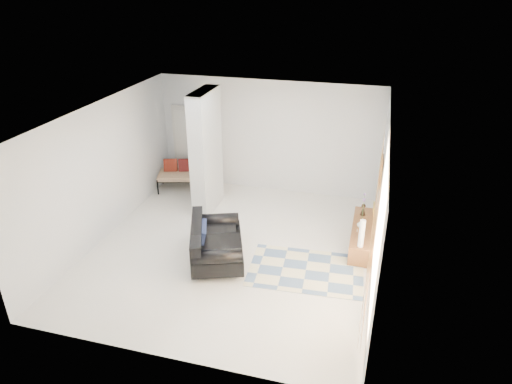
# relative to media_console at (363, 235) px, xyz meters

# --- Properties ---
(floor) EXTENTS (6.00, 6.00, 0.00)m
(floor) POSITION_rel_media_console_xyz_m (-2.52, -0.90, -0.20)
(floor) COLOR white
(floor) RESTS_ON ground
(ceiling) EXTENTS (6.00, 6.00, 0.00)m
(ceiling) POSITION_rel_media_console_xyz_m (-2.52, -0.90, 2.60)
(ceiling) COLOR white
(ceiling) RESTS_ON wall_back
(wall_back) EXTENTS (6.00, 0.00, 6.00)m
(wall_back) POSITION_rel_media_console_xyz_m (-2.52, 2.10, 1.20)
(wall_back) COLOR white
(wall_back) RESTS_ON ground
(wall_front) EXTENTS (6.00, 0.00, 6.00)m
(wall_front) POSITION_rel_media_console_xyz_m (-2.52, -3.90, 1.20)
(wall_front) COLOR white
(wall_front) RESTS_ON ground
(wall_left) EXTENTS (0.00, 6.00, 6.00)m
(wall_left) POSITION_rel_media_console_xyz_m (-5.27, -0.90, 1.20)
(wall_left) COLOR white
(wall_left) RESTS_ON ground
(wall_right) EXTENTS (0.00, 6.00, 6.00)m
(wall_right) POSITION_rel_media_console_xyz_m (0.23, -0.90, 1.20)
(wall_right) COLOR white
(wall_right) RESTS_ON ground
(partition_column) EXTENTS (0.35, 1.20, 2.80)m
(partition_column) POSITION_rel_media_console_xyz_m (-3.62, 0.70, 1.20)
(partition_column) COLOR #B5BCBD
(partition_column) RESTS_ON floor
(hallway_door) EXTENTS (0.85, 0.06, 2.04)m
(hallway_door) POSITION_rel_media_console_xyz_m (-4.62, 2.06, 0.82)
(hallway_door) COLOR beige
(hallway_door) RESTS_ON floor
(curtain) EXTENTS (0.00, 2.55, 2.55)m
(curtain) POSITION_rel_media_console_xyz_m (0.15, -2.05, 1.25)
(curtain) COLOR gold
(curtain) RESTS_ON wall_right
(wall_art) EXTENTS (0.04, 0.45, 0.55)m
(wall_art) POSITION_rel_media_console_xyz_m (0.20, -0.00, 1.45)
(wall_art) COLOR #341C0E
(wall_art) RESTS_ON wall_right
(media_console) EXTENTS (0.45, 1.76, 0.80)m
(media_console) POSITION_rel_media_console_xyz_m (0.00, 0.00, 0.00)
(media_console) COLOR brown
(media_console) RESTS_ON floor
(loveseat) EXTENTS (1.44, 1.83, 0.76)m
(loveseat) POSITION_rel_media_console_xyz_m (-2.75, -1.32, 0.15)
(loveseat) COLOR silver
(loveseat) RESTS_ON floor
(daybed) EXTENTS (1.74, 1.09, 0.77)m
(daybed) POSITION_rel_media_console_xyz_m (-4.46, 1.57, 0.22)
(daybed) COLOR black
(daybed) RESTS_ON floor
(area_rug) EXTENTS (2.20, 1.54, 0.01)m
(area_rug) POSITION_rel_media_console_xyz_m (-0.96, -1.24, -0.20)
(area_rug) COLOR beige
(area_rug) RESTS_ON floor
(cylinder_lamp) EXTENTS (0.10, 0.10, 0.56)m
(cylinder_lamp) POSITION_rel_media_console_xyz_m (-0.02, -0.76, 0.47)
(cylinder_lamp) COLOR white
(cylinder_lamp) RESTS_ON media_console
(bronze_figurine) EXTENTS (0.14, 0.14, 0.25)m
(bronze_figurine) POSITION_rel_media_console_xyz_m (-0.05, 0.51, 0.32)
(bronze_figurine) COLOR #322016
(bronze_figurine) RESTS_ON media_console
(vase) EXTENTS (0.17, 0.17, 0.17)m
(vase) POSITION_rel_media_console_xyz_m (-0.05, -0.05, 0.28)
(vase) COLOR silver
(vase) RESTS_ON media_console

